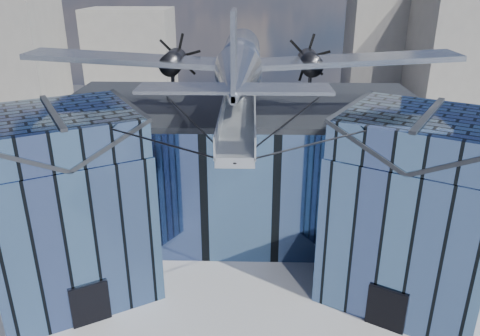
{
  "coord_description": "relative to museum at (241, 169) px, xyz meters",
  "views": [
    {
      "loc": [
        0.72,
        -26.23,
        18.75
      ],
      "look_at": [
        0.0,
        2.0,
        7.2
      ],
      "focal_mm": 35.0,
      "sensor_mm": 36.0,
      "label": 1
    }
  ],
  "objects": [
    {
      "name": "bg_towers",
      "position": [
        1.45,
        44.67,
        4.47
      ],
      "size": [
        77.0,
        24.5,
        26.0
      ],
      "color": "slate",
      "rests_on": "ground"
    },
    {
      "name": "museum",
      "position": [
        0.0,
        0.0,
        0.0
      ],
      "size": [
        32.88,
        24.5,
        17.6
      ],
      "color": "#445F8A",
      "rests_on": "ground"
    },
    {
      "name": "ground_plane",
      "position": [
        -0.0,
        -5.82,
        -5.54
      ],
      "size": [
        120.0,
        120.0,
        0.0
      ],
      "primitive_type": "plane",
      "color": "gray"
    }
  ]
}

